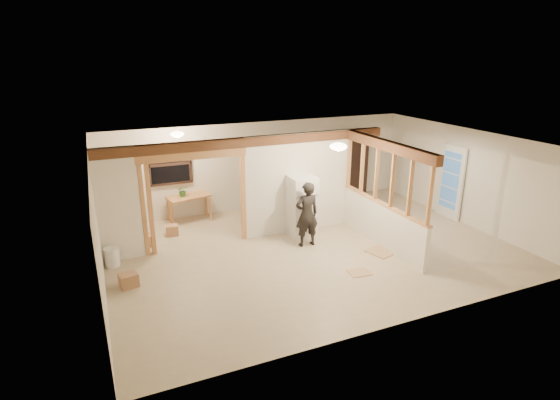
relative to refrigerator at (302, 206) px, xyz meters
name	(u,v)px	position (x,y,z in m)	size (l,w,h in m)	color
floor	(312,249)	(-0.14, -0.84, -0.76)	(9.00, 6.50, 0.01)	#C6AF93
ceiling	(314,142)	(-0.14, -0.84, 1.74)	(9.00, 6.50, 0.01)	white
wall_back	(261,165)	(-0.14, 2.41, 0.49)	(9.00, 0.01, 2.50)	silver
wall_front	(407,256)	(-0.14, -4.09, 0.49)	(9.00, 0.01, 2.50)	silver
wall_left	(97,228)	(-4.64, -0.84, 0.49)	(0.01, 6.50, 2.50)	silver
wall_right	(466,176)	(4.36, -0.84, 0.49)	(0.01, 6.50, 2.50)	silver
partition_left_stub	(118,205)	(-4.19, 0.36, 0.49)	(0.90, 0.12, 2.50)	white
partition_center	(298,183)	(0.06, 0.36, 0.49)	(2.80, 0.12, 2.50)	white
doorway_frame	(195,202)	(-2.54, 0.36, 0.34)	(2.46, 0.14, 2.20)	tan
header_beam_back	(252,142)	(-1.14, 0.36, 1.62)	(7.00, 0.18, 0.22)	brown
header_beam_right	(387,145)	(1.46, -1.24, 1.62)	(0.18, 3.30, 0.22)	brown
pony_wall	(381,224)	(1.46, -1.24, -0.26)	(0.12, 3.20, 1.00)	white
stud_partition	(384,177)	(1.46, -1.24, 0.90)	(0.14, 3.20, 1.32)	tan
window_back	(170,164)	(-2.74, 2.33, 0.79)	(1.12, 0.10, 1.10)	black
french_door	(451,182)	(4.28, -0.44, 0.24)	(0.12, 0.86, 2.00)	white
ceiling_dome_main	(338,147)	(0.16, -1.34, 1.72)	(0.36, 0.36, 0.16)	#FFEABF
ceiling_dome_util	(177,134)	(-2.64, 1.46, 1.72)	(0.32, 0.32, 0.14)	#FFEABF
hanging_bulb	(206,150)	(-2.14, 0.76, 1.42)	(0.07, 0.07, 0.07)	#FFD88C
refrigerator	(302,206)	(0.00, 0.00, 0.00)	(0.62, 0.61, 1.51)	silver
woman	(307,214)	(-0.17, -0.61, 0.02)	(0.57, 0.37, 1.56)	#262423
work_table	(189,208)	(-2.35, 2.08, -0.40)	(1.13, 0.56, 0.71)	tan
potted_plant	(183,191)	(-2.50, 2.07, 0.11)	(0.29, 0.25, 0.32)	#33792E
shop_vac	(128,220)	(-3.95, 1.84, -0.42)	(0.51, 0.51, 0.67)	red
bookshelf	(352,166)	(2.77, 2.18, 0.23)	(0.98, 0.33, 1.97)	black
bucket	(112,257)	(-4.45, 0.07, -0.55)	(0.32, 0.32, 0.40)	silver
box_util_a	(172,230)	(-2.98, 1.27, -0.63)	(0.30, 0.26, 0.26)	#A87651
box_util_b	(147,241)	(-3.64, 0.83, -0.62)	(0.29, 0.29, 0.27)	#A87651
box_front	(129,280)	(-4.21, -0.99, -0.62)	(0.34, 0.27, 0.27)	#A87651
floor_panel_near	(381,251)	(1.24, -1.62, -0.75)	(0.57, 0.57, 0.02)	tan
floor_panel_far	(359,272)	(0.23, -2.29, -0.75)	(0.44, 0.35, 0.01)	tan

